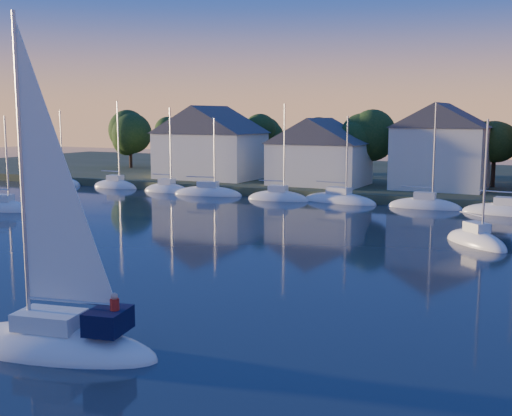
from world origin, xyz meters
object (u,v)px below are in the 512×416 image
Objects in this scene: clubhouse_centre at (319,151)px; drifting_sailboat_left at (4,210)px; clubhouse_east at (441,145)px; hero_sailboat at (54,337)px; clubhouse_west at (210,141)px; drifting_sailboat_right at (476,243)px.

drifting_sailboat_left is at bearing -128.25° from clubhouse_centre.
hero_sailboat reaches higher than clubhouse_east.
hero_sailboat is at bearing -54.78° from drifting_sailboat_left.
clubhouse_west is at bearing 176.42° from clubhouse_centre.
hero_sailboat reaches higher than drifting_sailboat_right.
drifting_sailboat_right is (11.94, 30.07, -0.50)m from hero_sailboat.
drifting_sailboat_left is (-36.29, -30.27, -5.90)m from clubhouse_east.
clubhouse_east is 0.73× the size of hero_sailboat.
clubhouse_east reaches higher than drifting_sailboat_left.
clubhouse_west is 16.05m from clubhouse_centre.
drifting_sailboat_left reaches higher than drifting_sailboat_right.
clubhouse_centre is (16.00, -1.00, -0.80)m from clubhouse_west.
drifting_sailboat_right is at bearing -33.93° from clubhouse_west.
clubhouse_east reaches higher than drifting_sailboat_right.
clubhouse_east is (30.00, 1.00, 0.07)m from clubhouse_west.
clubhouse_east is at bearing -105.62° from hero_sailboat.
clubhouse_east is 28.25m from drifting_sailboat_right.
clubhouse_west is at bearing 62.29° from drifting_sailboat_left.
drifting_sailboat_right is (7.88, -26.48, -5.90)m from clubhouse_east.
clubhouse_centre is 1.13× the size of drifting_sailboat_right.
clubhouse_west is 46.02m from drifting_sailboat_right.
clubhouse_west is 30.02m from clubhouse_east.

